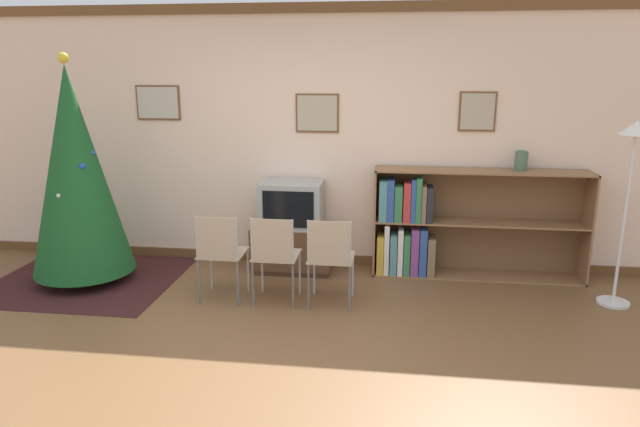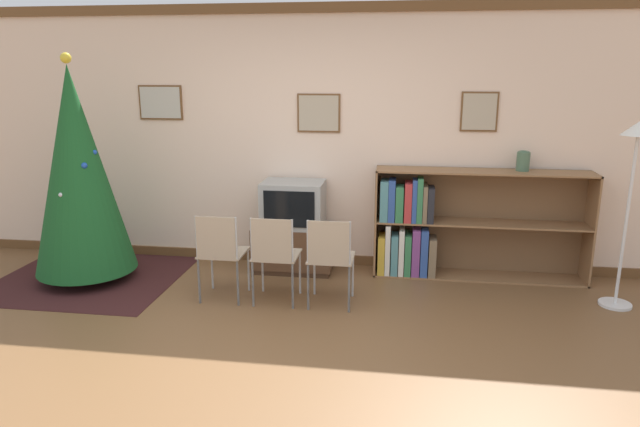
{
  "view_description": "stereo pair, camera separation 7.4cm",
  "coord_description": "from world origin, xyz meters",
  "px_view_note": "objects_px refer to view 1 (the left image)",
  "views": [
    {
      "loc": [
        0.83,
        -3.6,
        2.08
      ],
      "look_at": [
        0.2,
        1.25,
        0.82
      ],
      "focal_mm": 32.0,
      "sensor_mm": 36.0,
      "label": 1
    },
    {
      "loc": [
        0.9,
        -3.59,
        2.08
      ],
      "look_at": [
        0.2,
        1.25,
        0.82
      ],
      "focal_mm": 32.0,
      "sensor_mm": 36.0,
      "label": 2
    }
  ],
  "objects_px": {
    "christmas_tree": "(76,172)",
    "folding_chair_right": "(330,256)",
    "folding_chair_left": "(220,252)",
    "vase": "(521,160)",
    "television": "(292,204)",
    "folding_chair_center": "(274,254)",
    "tv_console": "(293,248)",
    "standing_lamp": "(632,166)",
    "bookshelf": "(437,227)"
  },
  "relations": [
    {
      "from": "christmas_tree",
      "to": "folding_chair_right",
      "type": "bearing_deg",
      "value": -7.63
    },
    {
      "from": "folding_chair_left",
      "to": "vase",
      "type": "height_order",
      "value": "vase"
    },
    {
      "from": "television",
      "to": "folding_chair_center",
      "type": "height_order",
      "value": "television"
    },
    {
      "from": "tv_console",
      "to": "folding_chair_right",
      "type": "bearing_deg",
      "value": -61.18
    },
    {
      "from": "christmas_tree",
      "to": "vase",
      "type": "relative_size",
      "value": 11.35
    },
    {
      "from": "folding_chair_center",
      "to": "standing_lamp",
      "type": "xyz_separation_m",
      "value": [
        3.04,
        0.4,
        0.79
      ]
    },
    {
      "from": "television",
      "to": "folding_chair_center",
      "type": "bearing_deg",
      "value": -90.0
    },
    {
      "from": "television",
      "to": "folding_chair_right",
      "type": "bearing_deg",
      "value": -61.12
    },
    {
      "from": "christmas_tree",
      "to": "standing_lamp",
      "type": "height_order",
      "value": "christmas_tree"
    },
    {
      "from": "bookshelf",
      "to": "folding_chair_right",
      "type": "bearing_deg",
      "value": -135.53
    },
    {
      "from": "television",
      "to": "tv_console",
      "type": "bearing_deg",
      "value": 90.0
    },
    {
      "from": "christmas_tree",
      "to": "folding_chair_left",
      "type": "height_order",
      "value": "christmas_tree"
    },
    {
      "from": "folding_chair_right",
      "to": "television",
      "type": "bearing_deg",
      "value": 118.88
    },
    {
      "from": "television",
      "to": "folding_chair_right",
      "type": "xyz_separation_m",
      "value": [
        0.5,
        -0.9,
        -0.24
      ]
    },
    {
      "from": "folding_chair_right",
      "to": "bookshelf",
      "type": "height_order",
      "value": "bookshelf"
    },
    {
      "from": "bookshelf",
      "to": "standing_lamp",
      "type": "relative_size",
      "value": 1.27
    },
    {
      "from": "tv_console",
      "to": "folding_chair_center",
      "type": "xyz_separation_m",
      "value": [
        -0.0,
        -0.91,
        0.23
      ]
    },
    {
      "from": "tv_console",
      "to": "bookshelf",
      "type": "distance_m",
      "value": 1.51
    },
    {
      "from": "bookshelf",
      "to": "christmas_tree",
      "type": "bearing_deg",
      "value": -169.74
    },
    {
      "from": "folding_chair_center",
      "to": "standing_lamp",
      "type": "bearing_deg",
      "value": 7.43
    },
    {
      "from": "standing_lamp",
      "to": "folding_chair_left",
      "type": "bearing_deg",
      "value": -173.61
    },
    {
      "from": "folding_chair_center",
      "to": "vase",
      "type": "xyz_separation_m",
      "value": [
        2.26,
        1.02,
        0.73
      ]
    },
    {
      "from": "folding_chair_center",
      "to": "bookshelf",
      "type": "xyz_separation_m",
      "value": [
        1.48,
        0.97,
        0.03
      ]
    },
    {
      "from": "folding_chair_center",
      "to": "vase",
      "type": "distance_m",
      "value": 2.58
    },
    {
      "from": "christmas_tree",
      "to": "folding_chair_right",
      "type": "distance_m",
      "value": 2.6
    },
    {
      "from": "folding_chair_left",
      "to": "vase",
      "type": "xyz_separation_m",
      "value": [
        2.76,
        1.02,
        0.73
      ]
    },
    {
      "from": "folding_chair_left",
      "to": "folding_chair_right",
      "type": "relative_size",
      "value": 1.0
    },
    {
      "from": "christmas_tree",
      "to": "bookshelf",
      "type": "relative_size",
      "value": 1.05
    },
    {
      "from": "television",
      "to": "folding_chair_center",
      "type": "xyz_separation_m",
      "value": [
        -0.0,
        -0.9,
        -0.24
      ]
    },
    {
      "from": "television",
      "to": "bookshelf",
      "type": "xyz_separation_m",
      "value": [
        1.48,
        0.06,
        -0.21
      ]
    },
    {
      "from": "television",
      "to": "bookshelf",
      "type": "distance_m",
      "value": 1.5
    },
    {
      "from": "tv_console",
      "to": "standing_lamp",
      "type": "xyz_separation_m",
      "value": [
        3.04,
        -0.51,
        1.02
      ]
    },
    {
      "from": "television",
      "to": "bookshelf",
      "type": "height_order",
      "value": "bookshelf"
    },
    {
      "from": "tv_console",
      "to": "folding_chair_right",
      "type": "distance_m",
      "value": 1.06
    },
    {
      "from": "folding_chair_center",
      "to": "vase",
      "type": "bearing_deg",
      "value": 24.26
    },
    {
      "from": "tv_console",
      "to": "television",
      "type": "height_order",
      "value": "television"
    },
    {
      "from": "christmas_tree",
      "to": "bookshelf",
      "type": "height_order",
      "value": "christmas_tree"
    },
    {
      "from": "television",
      "to": "folding_chair_right",
      "type": "distance_m",
      "value": 1.06
    },
    {
      "from": "christmas_tree",
      "to": "bookshelf",
      "type": "xyz_separation_m",
      "value": [
        3.49,
        0.63,
        -0.6
      ]
    },
    {
      "from": "television",
      "to": "folding_chair_right",
      "type": "height_order",
      "value": "television"
    },
    {
      "from": "television",
      "to": "folding_chair_left",
      "type": "relative_size",
      "value": 0.76
    },
    {
      "from": "tv_console",
      "to": "vase",
      "type": "relative_size",
      "value": 4.24
    },
    {
      "from": "folding_chair_right",
      "to": "tv_console",
      "type": "bearing_deg",
      "value": 118.82
    },
    {
      "from": "christmas_tree",
      "to": "folding_chair_center",
      "type": "distance_m",
      "value": 2.13
    },
    {
      "from": "standing_lamp",
      "to": "folding_chair_right",
      "type": "bearing_deg",
      "value": -171.13
    },
    {
      "from": "vase",
      "to": "standing_lamp",
      "type": "bearing_deg",
      "value": -38.68
    },
    {
      "from": "vase",
      "to": "bookshelf",
      "type": "bearing_deg",
      "value": -176.24
    },
    {
      "from": "folding_chair_right",
      "to": "folding_chair_left",
      "type": "bearing_deg",
      "value": 180.0
    },
    {
      "from": "folding_chair_center",
      "to": "vase",
      "type": "relative_size",
      "value": 4.22
    },
    {
      "from": "tv_console",
      "to": "bookshelf",
      "type": "relative_size",
      "value": 0.39
    }
  ]
}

